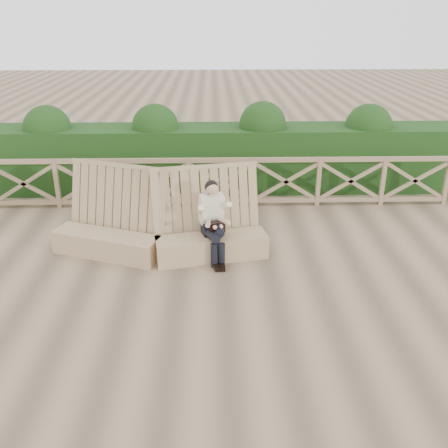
{
  "coord_description": "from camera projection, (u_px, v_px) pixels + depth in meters",
  "views": [
    {
      "loc": [
        -0.19,
        -6.87,
        4.07
      ],
      "look_at": [
        -0.01,
        0.4,
        0.9
      ],
      "focal_mm": 40.0,
      "sensor_mm": 36.0,
      "label": 1
    }
  ],
  "objects": [
    {
      "name": "ground",
      "position": [
        225.0,
        286.0,
        7.93
      ],
      "size": [
        60.0,
        60.0,
        0.0
      ],
      "primitive_type": "plane",
      "color": "brown",
      "rests_on": "ground"
    },
    {
      "name": "guardrail",
      "position": [
        221.0,
        182.0,
        10.92
      ],
      "size": [
        10.1,
        0.09,
        1.1
      ],
      "color": "#917054",
      "rests_on": "ground"
    },
    {
      "name": "woman",
      "position": [
        213.0,
        219.0,
        8.57
      ],
      "size": [
        0.51,
        0.91,
        1.39
      ],
      "rotation": [
        0.0,
        0.0,
        0.29
      ],
      "color": "black",
      "rests_on": "ground"
    },
    {
      "name": "bench",
      "position": [
        159.0,
        234.0,
        8.8
      ],
      "size": [
        3.85,
        1.39,
        1.55
      ],
      "rotation": [
        0.0,
        0.0,
        -0.05
      ],
      "color": "#8E7051",
      "rests_on": "ground"
    },
    {
      "name": "hedge",
      "position": [
        220.0,
        158.0,
        11.94
      ],
      "size": [
        12.0,
        1.2,
        1.5
      ],
      "primitive_type": "cube",
      "color": "black",
      "rests_on": "ground"
    }
  ]
}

